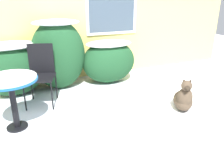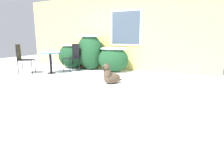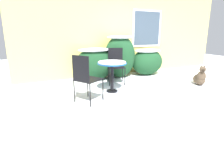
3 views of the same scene
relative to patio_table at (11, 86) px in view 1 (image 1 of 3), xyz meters
name	(u,v)px [view 1 (image 1 of 3)]	position (x,y,z in m)	size (l,w,h in m)	color
ground_plane	(127,120)	(1.56, -0.44, -0.65)	(16.00, 16.00, 0.00)	white
house_wall	(85,13)	(1.59, 1.76, 0.81)	(8.00, 0.10, 2.90)	#E5D16B
shrub_left	(12,67)	(-0.02, 1.28, -0.11)	(1.23, 0.85, 1.02)	#194223
shrub_middle	(58,53)	(0.87, 1.27, 0.08)	(1.07, 0.78, 1.40)	#194223
shrub_right	(109,60)	(1.92, 1.19, -0.16)	(1.18, 0.78, 0.92)	#194223
patio_table	(11,86)	(0.00, 0.00, 0.00)	(0.73, 0.73, 0.78)	black
patio_chair_near_table	(40,72)	(0.45, 0.71, -0.08)	(0.60, 0.60, 1.04)	black
dog	(184,99)	(2.57, -0.50, -0.45)	(0.54, 0.62, 0.59)	#4C3D2D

